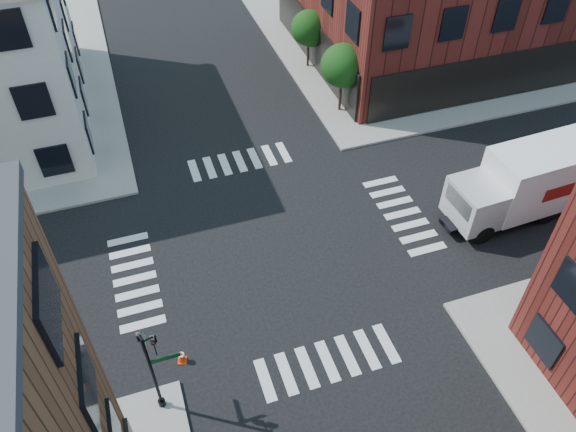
% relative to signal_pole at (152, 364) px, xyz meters
% --- Properties ---
extents(ground, '(120.00, 120.00, 0.00)m').
position_rel_signal_pole_xyz_m(ground, '(6.72, 6.68, -2.86)').
color(ground, black).
rests_on(ground, ground).
extents(sidewalk_ne, '(30.00, 30.00, 0.15)m').
position_rel_signal_pole_xyz_m(sidewalk_ne, '(27.72, 27.68, -2.78)').
color(sidewalk_ne, gray).
rests_on(sidewalk_ne, ground).
extents(tree_near, '(2.69, 2.69, 4.49)m').
position_rel_signal_pole_xyz_m(tree_near, '(14.28, 16.65, 0.30)').
color(tree_near, black).
rests_on(tree_near, ground).
extents(tree_far, '(2.43, 2.43, 4.07)m').
position_rel_signal_pole_xyz_m(tree_far, '(14.28, 22.65, 0.02)').
color(tree_far, black).
rests_on(tree_far, ground).
extents(signal_pole, '(1.29, 1.24, 4.60)m').
position_rel_signal_pole_xyz_m(signal_pole, '(0.00, 0.00, 0.00)').
color(signal_pole, black).
rests_on(signal_pole, ground).
extents(box_truck, '(8.74, 3.00, 3.91)m').
position_rel_signal_pole_xyz_m(box_truck, '(19.81, 4.90, -0.83)').
color(box_truck, white).
rests_on(box_truck, ground).
extents(traffic_cone, '(0.44, 0.44, 0.68)m').
position_rel_signal_pole_xyz_m(traffic_cone, '(1.02, 1.63, -2.53)').
color(traffic_cone, '#FB390B').
rests_on(traffic_cone, ground).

